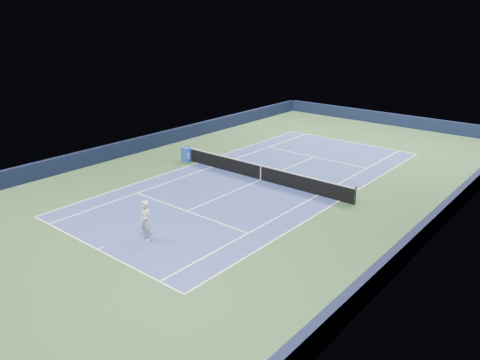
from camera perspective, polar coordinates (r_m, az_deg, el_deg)
The scene contains 19 objects.
ground at distance 29.25m, azimuth 2.53°, elevation 0.02°, with size 40.00×40.00×0.00m, color #2C4B29.
wall_far at distance 45.94m, azimuth 17.80°, elevation 7.08°, with size 22.00×0.35×1.10m, color black.
wall_right at distance 24.57m, azimuth 23.14°, elevation -4.19°, with size 0.35×40.00×1.10m, color black.
wall_left at distance 36.34m, azimuth -11.21°, elevation 4.50°, with size 0.35×40.00×1.10m, color black.
court_surface at distance 29.25m, azimuth 2.53°, elevation 0.02°, with size 10.97×23.77×0.01m, color navy.
baseline_far at distance 38.98m, azimuth 13.20°, elevation 4.56°, with size 10.97×0.08×0.00m, color white.
baseline_near at distance 21.75m, azimuth -16.99°, elevation -8.09°, with size 10.97×0.08×0.00m, color white.
sideline_doubles_right at distance 26.52m, azimuth 12.01°, elevation -2.51°, with size 0.08×23.77×0.00m, color white.
sideline_doubles_left at distance 32.66m, azimuth -5.15°, elevation 2.10°, with size 0.08×23.77×0.00m, color white.
sideline_singles_right at distance 27.13m, azimuth 9.47°, elevation -1.83°, with size 0.08×23.77×0.00m, color white.
sideline_singles_left at distance 31.76m, azimuth -3.39°, elevation 1.63°, with size 0.08×23.77×0.00m, color white.
service_line_far at distance 34.32m, azimuth 9.02°, elevation 2.80°, with size 8.23×0.08×0.00m, color white.
service_line_near at distance 24.79m, azimuth -6.48°, elevation -3.80°, with size 8.23×0.08×0.00m, color white.
center_service_line at distance 29.24m, azimuth 2.53°, elevation 0.03°, with size 0.08×12.80×0.00m, color white.
center_mark_far at distance 38.85m, azimuth 13.10°, elevation 4.52°, with size 0.08×0.30×0.00m, color white.
center_mark_near at distance 21.82m, azimuth -16.66°, elevation -7.96°, with size 0.08×0.30×0.00m, color white.
tennis_net at distance 29.08m, azimuth 2.55°, elevation 0.96°, with size 12.90×0.10×1.07m.
sponsor_cube at distance 33.03m, azimuth -6.52°, elevation 3.13°, with size 0.64×0.57×0.99m.
tennis_player at distance 21.68m, azimuth -11.44°, elevation -4.90°, with size 0.86×1.30×1.94m.
Camera 1 is at (16.56, -22.01, 9.82)m, focal length 35.00 mm.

